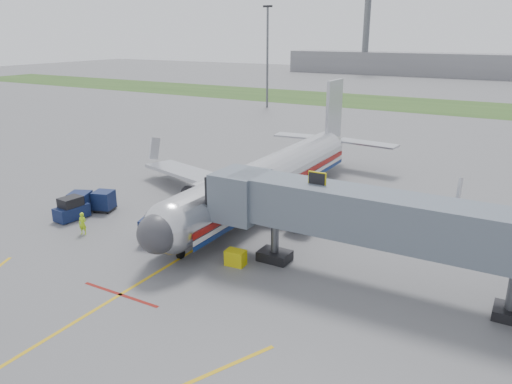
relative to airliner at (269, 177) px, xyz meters
The scene contains 15 objects.
ground 15.48m from the airliner, 90.01° to the right, with size 400.00×400.00×0.00m, color #565659.
grass_strip 74.80m from the airliner, 90.00° to the left, with size 300.00×25.00×0.01m, color #2D4C1E.
apron_markings 22.80m from the airliner, 90.01° to the right, with size 21.52×50.00×0.01m.
airliner is the anchor object (origin of this frame).
jet_bridge 16.54m from the airliner, 38.56° to the right, with size 25.30×4.00×6.90m.
light_mast_left 62.96m from the airliner, 118.72° to the left, with size 2.00×0.44×20.40m.
distant_terminal 155.08m from the airliner, 93.70° to the left, with size 120.00×14.00×8.00m, color slate.
control_tower 155.70m from the airliner, 104.96° to the left, with size 4.00×4.00×30.00m.
baggage_tug 17.54m from the airliner, 137.81° to the right, with size 1.74×2.95×1.98m.
baggage_cart_a 15.06m from the airliner, 143.97° to the right, with size 2.12×2.12×1.82m.
baggage_cart_b 12.61m from the airliner, 106.71° to the right, with size 2.22×2.22×1.90m.
baggage_cart_c 17.01m from the airliner, 142.81° to the right, with size 2.32×2.32×1.90m.
belt_loader 7.69m from the airliner, 109.71° to the right, with size 2.42×4.30×2.03m.
ground_power_cart 13.06m from the airliner, 71.93° to the right, with size 1.43×1.01×1.09m.
ramp_worker 16.67m from the airliner, 124.79° to the right, with size 0.66×0.43×1.81m, color #B1E71B.
Camera 1 is at (20.79, -23.50, 15.44)m, focal length 35.00 mm.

